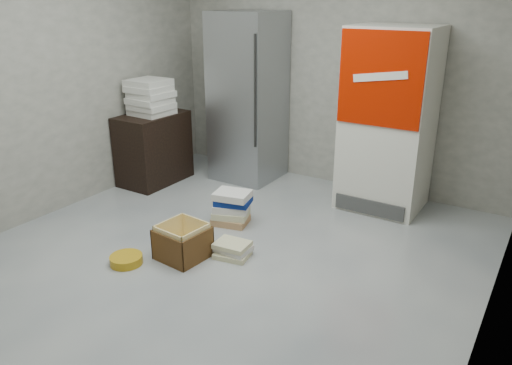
{
  "coord_description": "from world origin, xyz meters",
  "views": [
    {
      "loc": [
        2.21,
        -2.64,
        2.07
      ],
      "look_at": [
        0.11,
        0.7,
        0.57
      ],
      "focal_mm": 35.0,
      "sensor_mm": 36.0,
      "label": 1
    }
  ],
  "objects_px": {
    "wood_shelf": "(154,148)",
    "phonebook_stack_main": "(232,208)",
    "cardboard_box": "(183,244)",
    "steel_fridge": "(248,98)",
    "coke_cooler": "(388,120)"
  },
  "relations": [
    {
      "from": "phonebook_stack_main",
      "to": "cardboard_box",
      "type": "bearing_deg",
      "value": -102.5
    },
    {
      "from": "steel_fridge",
      "to": "phonebook_stack_main",
      "type": "distance_m",
      "value": 1.56
    },
    {
      "from": "coke_cooler",
      "to": "wood_shelf",
      "type": "distance_m",
      "value": 2.63
    },
    {
      "from": "wood_shelf",
      "to": "cardboard_box",
      "type": "height_order",
      "value": "wood_shelf"
    },
    {
      "from": "steel_fridge",
      "to": "wood_shelf",
      "type": "height_order",
      "value": "steel_fridge"
    },
    {
      "from": "coke_cooler",
      "to": "cardboard_box",
      "type": "distance_m",
      "value": 2.35
    },
    {
      "from": "steel_fridge",
      "to": "phonebook_stack_main",
      "type": "relative_size",
      "value": 4.65
    },
    {
      "from": "steel_fridge",
      "to": "cardboard_box",
      "type": "xyz_separation_m",
      "value": [
        0.62,
        -1.96,
        -0.83
      ]
    },
    {
      "from": "steel_fridge",
      "to": "wood_shelf",
      "type": "relative_size",
      "value": 2.37
    },
    {
      "from": "steel_fridge",
      "to": "phonebook_stack_main",
      "type": "height_order",
      "value": "steel_fridge"
    },
    {
      "from": "wood_shelf",
      "to": "phonebook_stack_main",
      "type": "distance_m",
      "value": 1.52
    },
    {
      "from": "steel_fridge",
      "to": "cardboard_box",
      "type": "relative_size",
      "value": 4.72
    },
    {
      "from": "wood_shelf",
      "to": "phonebook_stack_main",
      "type": "xyz_separation_m",
      "value": [
        1.42,
        -0.48,
        -0.24
      ]
    },
    {
      "from": "steel_fridge",
      "to": "coke_cooler",
      "type": "distance_m",
      "value": 1.65
    },
    {
      "from": "wood_shelf",
      "to": "phonebook_stack_main",
      "type": "height_order",
      "value": "wood_shelf"
    }
  ]
}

